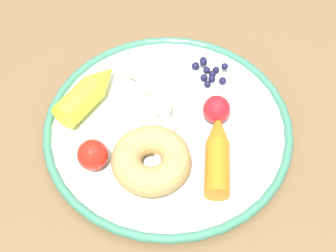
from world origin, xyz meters
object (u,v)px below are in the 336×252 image
banana (154,106)px  dining_table (201,149)px  plate (168,127)px  blueberry_pile (209,71)px  tomato_near (93,155)px  carrot_orange (217,152)px  carrot_yellow (89,92)px  tomato_mid (217,109)px  donut (151,160)px

banana → dining_table: bearing=161.3°
dining_table → plate: size_ratio=3.07×
blueberry_pile → tomato_near: 0.22m
plate → blueberry_pile: (-0.09, -0.06, 0.01)m
carrot_orange → carrot_yellow: size_ratio=1.10×
tomato_mid → carrot_orange: bearing=64.6°
banana → tomato_near: (0.10, 0.05, 0.01)m
tomato_near → banana: bearing=-155.3°
plate → banana: size_ratio=1.66×
donut → tomato_near: tomato_near is taller
donut → banana: bearing=-114.7°
carrot_orange → donut: bearing=-13.8°
donut → tomato_near: 0.08m
plate → tomato_near: size_ratio=8.44×
carrot_orange → blueberry_pile: carrot_orange is taller
carrot_yellow → dining_table: bearing=152.1°
dining_table → tomato_near: (0.17, 0.03, 0.13)m
banana → carrot_orange: carrot_orange is taller
plate → carrot_orange: 0.09m
tomato_near → plate: bearing=-171.2°
donut → carrot_orange: bearing=166.2°
carrot_orange → donut: 0.09m
banana → tomato_mid: bearing=149.0°
banana → donut: (0.04, 0.08, 0.01)m
dining_table → blueberry_pile: 0.13m
carrot_orange → blueberry_pile: 0.15m
plate → carrot_yellow: carrot_yellow is taller
carrot_yellow → tomato_near: 0.11m
dining_table → donut: size_ratio=10.32×
dining_table → carrot_yellow: bearing=-27.9°
carrot_yellow → tomato_mid: bearing=147.0°
carrot_yellow → blueberry_pile: size_ratio=1.94×
tomato_near → carrot_yellow: bearing=-105.2°
carrot_orange → tomato_mid: bearing=-115.4°
plate → blueberry_pile: bearing=-145.8°
banana → tomato_mid: size_ratio=5.35×
banana → tomato_mid: (-0.07, 0.04, 0.01)m
carrot_orange → donut: donut is taller
banana → blueberry_pile: banana is taller
carrot_yellow → tomato_mid: 0.18m
plate → donut: (0.05, 0.05, 0.02)m
donut → plate: bearing=-130.7°
carrot_orange → tomato_near: bearing=-20.9°
plate → tomato_mid: size_ratio=8.87×
carrot_orange → blueberry_pile: size_ratio=2.13×
tomato_near → tomato_mid: 0.18m
carrot_yellow → donut: same height
plate → carrot_yellow: size_ratio=3.00×
carrot_orange → tomato_mid: 0.07m
tomato_near → donut: bearing=150.9°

